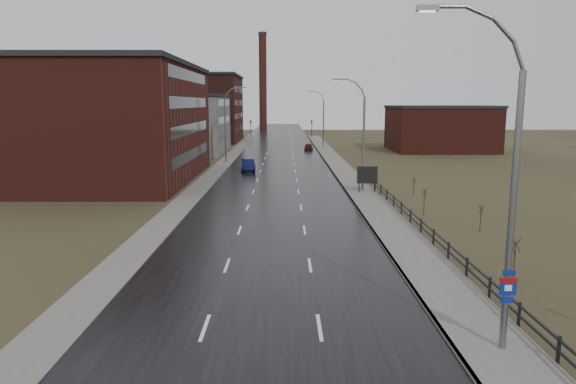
{
  "coord_description": "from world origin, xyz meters",
  "views": [
    {
      "loc": [
        0.91,
        -15.33,
        8.93
      ],
      "look_at": [
        1.13,
        18.84,
        3.0
      ],
      "focal_mm": 32.0,
      "sensor_mm": 36.0,
      "label": 1
    }
  ],
  "objects_px": {
    "car_near": "(248,166)",
    "streetlight_main": "(505,188)",
    "billboard": "(367,176)",
    "car_far": "(309,147)"
  },
  "relations": [
    {
      "from": "car_far",
      "to": "car_near",
      "type": "bearing_deg",
      "value": 77.13
    },
    {
      "from": "streetlight_main",
      "to": "billboard",
      "type": "height_order",
      "value": "streetlight_main"
    },
    {
      "from": "billboard",
      "to": "car_far",
      "type": "xyz_separation_m",
      "value": [
        -3.6,
        48.02,
        -1.13
      ]
    },
    {
      "from": "streetlight_main",
      "to": "billboard",
      "type": "bearing_deg",
      "value": 88.91
    },
    {
      "from": "car_near",
      "to": "car_far",
      "type": "xyz_separation_m",
      "value": [
        9.45,
        31.32,
        -0.11
      ]
    },
    {
      "from": "car_near",
      "to": "car_far",
      "type": "height_order",
      "value": "car_near"
    },
    {
      "from": "car_far",
      "to": "streetlight_main",
      "type": "bearing_deg",
      "value": 96.02
    },
    {
      "from": "car_near",
      "to": "streetlight_main",
      "type": "bearing_deg",
      "value": -83.4
    },
    {
      "from": "billboard",
      "to": "car_far",
      "type": "height_order",
      "value": "billboard"
    },
    {
      "from": "car_near",
      "to": "car_far",
      "type": "distance_m",
      "value": 32.72
    }
  ]
}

